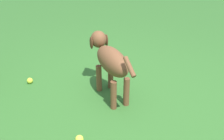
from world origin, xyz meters
The scene contains 4 objects.
ground centered at (0.00, 0.00, 0.00)m, with size 14.00×14.00×0.00m, color #2D6026.
dog centered at (0.27, 0.21, 0.41)m, with size 0.58×0.77×0.62m.
tennis_ball_0 centered at (-0.45, 0.08, 0.03)m, with size 0.07×0.07×0.07m, color #D6DD3F.
tennis_ball_1 centered at (0.03, 1.13, 0.03)m, with size 0.07×0.07×0.07m, color #D3DA37.
Camera 1 is at (-1.58, -0.84, 1.41)m, focal length 38.25 mm.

